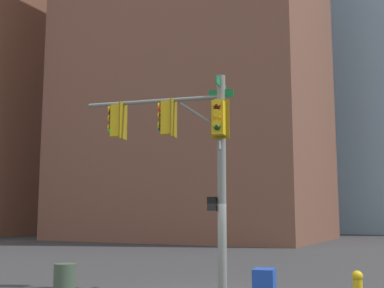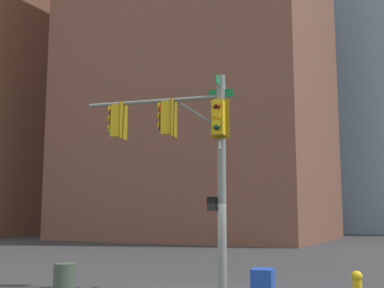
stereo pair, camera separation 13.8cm
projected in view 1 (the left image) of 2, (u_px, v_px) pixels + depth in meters
signal_pole_assembly at (189, 144)px, 14.80m from camera, size 4.67×1.43×6.31m
fire_hydrant at (358, 288)px, 11.82m from camera, size 0.34×0.26×0.87m
litter_bin at (65, 283)px, 12.66m from camera, size 0.56×0.56×0.95m
building_brick_nearside at (195, 45)px, 46.19m from camera, size 22.04×15.61×35.46m
building_glass_tower at (353, 34)px, 71.35m from camera, size 26.08×30.26×55.76m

